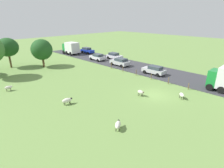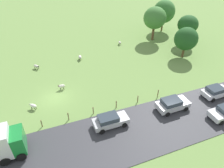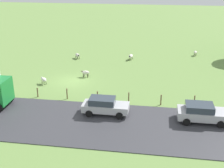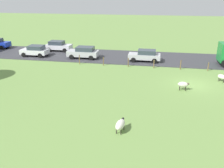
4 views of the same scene
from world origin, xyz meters
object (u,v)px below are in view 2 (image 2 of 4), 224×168
(sheep_3, at_px, (120,42))
(sheep_4, at_px, (80,57))
(car_1, at_px, (110,120))
(car_3, at_px, (216,91))
(sheep_0, at_px, (62,86))
(tree_3, at_px, (164,12))
(tree_0, at_px, (186,39))
(sheep_1, at_px, (36,66))
(tree_2, at_px, (188,25))
(sheep_2, at_px, (33,106))
(tree_1, at_px, (155,18))
(car_0, at_px, (172,104))

(sheep_3, height_order, sheep_4, sheep_4)
(sheep_4, xyz_separation_m, car_1, (17.67, -0.70, 0.35))
(sheep_3, distance_m, car_3, 22.04)
(sheep_4, distance_m, car_1, 17.69)
(sheep_0, relative_size, car_3, 0.28)
(sheep_4, height_order, tree_3, tree_3)
(sheep_0, relative_size, tree_3, 0.15)
(sheep_4, relative_size, tree_0, 0.23)
(sheep_4, bearing_deg, sheep_1, -85.81)
(sheep_0, xyz_separation_m, tree_2, (-7.33, 27.55, 3.60))
(car_1, bearing_deg, sheep_0, -156.74)
(sheep_4, relative_size, car_3, 0.35)
(sheep_2, height_order, tree_1, tree_1)
(car_1, distance_m, car_3, 15.79)
(sheep_0, height_order, sheep_4, sheep_0)
(car_3, bearing_deg, sheep_3, -165.41)
(sheep_0, height_order, car_1, car_1)
(sheep_4, xyz_separation_m, tree_1, (-3.45, 17.46, 4.33))
(sheep_2, relative_size, tree_0, 0.18)
(tree_0, bearing_deg, sheep_2, -79.02)
(sheep_0, distance_m, sheep_1, 8.22)
(tree_0, bearing_deg, tree_2, 139.91)
(tree_1, bearing_deg, tree_2, 50.85)
(tree_1, height_order, car_3, tree_1)
(sheep_0, bearing_deg, sheep_1, -158.14)
(tree_2, bearing_deg, tree_3, -178.32)
(sheep_1, distance_m, car_3, 28.63)
(tree_1, distance_m, tree_3, 6.58)
(tree_2, xyz_separation_m, tree_3, (-8.53, -0.25, 0.48))
(sheep_0, relative_size, tree_2, 0.18)
(sheep_4, bearing_deg, sheep_3, 110.67)
(sheep_1, relative_size, tree_1, 0.17)
(sheep_2, distance_m, tree_3, 36.98)
(sheep_2, height_order, tree_2, tree_2)
(tree_1, xyz_separation_m, car_1, (21.12, -18.17, -3.99))
(tree_2, bearing_deg, sheep_1, -90.57)
(tree_2, bearing_deg, sheep_3, -108.67)
(tree_2, relative_size, car_1, 1.43)
(tree_3, bearing_deg, tree_1, -50.34)
(sheep_4, height_order, tree_0, tree_0)
(sheep_4, distance_m, tree_1, 18.32)
(sheep_4, bearing_deg, sheep_0, -30.18)
(sheep_0, height_order, tree_2, tree_2)
(car_1, bearing_deg, tree_0, 121.43)
(sheep_1, distance_m, sheep_2, 10.74)
(sheep_4, height_order, car_0, car_0)
(tree_1, distance_m, car_0, 23.70)
(sheep_3, bearing_deg, tree_1, 88.94)
(sheep_1, bearing_deg, sheep_3, 103.50)
(sheep_0, distance_m, sheep_2, 5.20)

